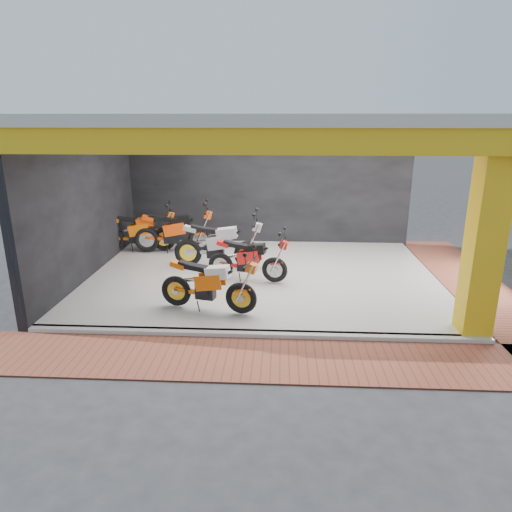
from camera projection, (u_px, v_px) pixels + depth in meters
The scene contains 16 objects.
ground at pixel (259, 313), 8.88m from camera, with size 80.00×80.00×0.00m, color #2D2D30.
showroom_floor at pixel (263, 276), 10.77m from camera, with size 8.00×6.00×0.10m, color white.
showroom_ceiling at pixel (263, 120), 9.74m from camera, with size 8.40×6.40×0.20m, color beige.
back_wall at pixel (267, 186), 13.24m from camera, with size 8.20×0.20×3.50m, color black.
left_wall at pixel (85, 203), 10.49m from camera, with size 0.20×6.20×3.50m, color black.
corner_column at pixel (485, 238), 7.46m from camera, with size 0.50×0.50×3.50m, color gold.
header_beam_front at pixel (256, 141), 6.96m from camera, with size 8.40×0.30×0.40m, color gold.
header_beam_right at pixel (453, 135), 9.62m from camera, with size 0.30×6.40×0.40m, color gold.
floor_kerb at pixel (256, 334), 7.89m from camera, with size 8.00×0.20×0.10m, color white.
paver_front at pixel (253, 359), 7.15m from camera, with size 9.00×1.40×0.03m, color brown.
paver_right at pixel (470, 281), 10.53m from camera, with size 1.40×7.00×0.03m, color brown.
moto_hero at pixel (241, 283), 8.39m from camera, with size 2.04×0.76×1.25m, color #EE5D0A, non-canonical shape.
moto_row_a at pixel (248, 241), 10.94m from camera, with size 2.28×0.85×1.40m, color #A5A8AD, non-canonical shape.
moto_row_b at pixel (275, 258), 10.01m from camera, with size 1.95×0.72×1.19m, color red, non-canonical shape.
moto_row_c at pixel (163, 228), 12.44m from camera, with size 2.14×0.79×1.31m, color orange, non-canonical shape.
moto_row_d at pixel (200, 228), 12.32m from camera, with size 2.25×0.83×1.38m, color #F0450A, non-canonical shape.
Camera 1 is at (0.39, -8.16, 3.65)m, focal length 32.00 mm.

